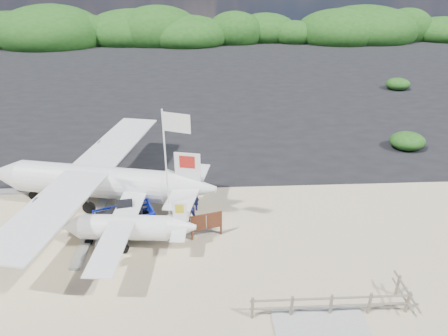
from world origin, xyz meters
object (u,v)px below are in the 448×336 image
at_px(flagpole, 171,234).
at_px(crew_a, 193,195).
at_px(baggage_cart, 126,233).
at_px(aircraft_large, 318,93).
at_px(crew_b, 190,207).
at_px(signboard, 207,237).
at_px(aircraft_small, 148,82).

xyz_separation_m(flagpole, crew_a, (1.07, 2.10, 0.94)).
distance_m(baggage_cart, aircraft_large, 28.33).
distance_m(crew_a, aircraft_large, 24.95).
bearing_deg(crew_b, crew_a, -106.85).
bearing_deg(baggage_cart, flagpole, -25.89).
distance_m(signboard, crew_b, 1.91).
xyz_separation_m(signboard, aircraft_small, (-6.36, 29.05, 0.00)).
distance_m(baggage_cart, flagpole, 2.27).
height_order(crew_b, aircraft_small, crew_b).
relative_size(baggage_cart, flagpole, 0.46).
relative_size(flagpole, aircraft_small, 0.99).
distance_m(crew_a, aircraft_small, 27.23).
bearing_deg(aircraft_large, signboard, 75.78).
xyz_separation_m(baggage_cart, crew_a, (3.33, 1.91, 0.94)).
bearing_deg(crew_a, signboard, 96.50).
bearing_deg(crew_a, crew_b, 71.08).
bearing_deg(baggage_cart, crew_a, 8.82).
relative_size(crew_a, aircraft_small, 0.29).
bearing_deg(baggage_cart, aircraft_large, 34.64).
height_order(signboard, aircraft_small, aircraft_small).
height_order(crew_a, aircraft_small, crew_a).
relative_size(crew_b, aircraft_small, 0.24).
xyz_separation_m(baggage_cart, flagpole, (2.26, -0.19, 0.00)).
xyz_separation_m(baggage_cart, aircraft_large, (15.96, 23.41, 0.00)).
bearing_deg(aircraft_small, flagpole, 103.91).
distance_m(signboard, crew_a, 2.70).
bearing_deg(aircraft_small, aircraft_large, 169.20).
height_order(baggage_cart, flagpole, flagpole).
bearing_deg(signboard, aircraft_large, 48.64).
bearing_deg(baggage_cart, signboard, -28.39).
xyz_separation_m(flagpole, aircraft_small, (-4.58, 28.72, 0.00)).
distance_m(aircraft_large, aircraft_small, 18.99).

